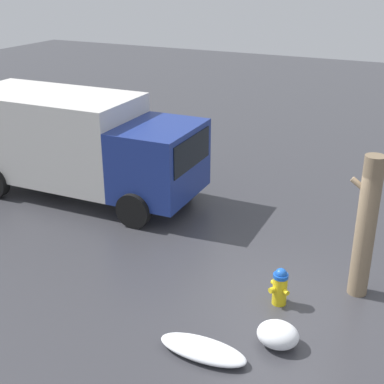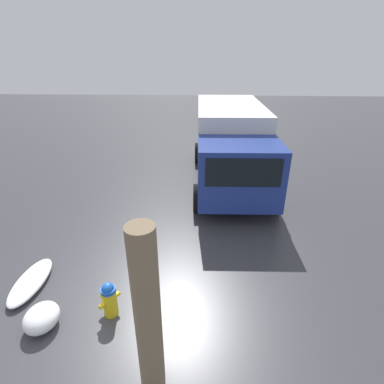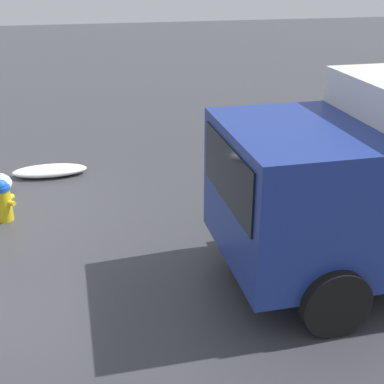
# 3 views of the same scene
# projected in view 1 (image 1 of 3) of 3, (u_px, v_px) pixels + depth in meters

# --- Properties ---
(ground_plane) EXTENTS (60.00, 60.00, 0.00)m
(ground_plane) POSITION_uv_depth(u_px,v_px,m) (279.00, 303.00, 10.37)
(ground_plane) COLOR #38383D
(fire_hydrant) EXTENTS (0.44, 0.40, 0.77)m
(fire_hydrant) POSITION_uv_depth(u_px,v_px,m) (280.00, 286.00, 10.22)
(fire_hydrant) COLOR yellow
(fire_hydrant) RESTS_ON ground_plane
(tree_trunk) EXTENTS (0.59, 0.38, 2.90)m
(tree_trunk) POSITION_uv_depth(u_px,v_px,m) (366.00, 227.00, 10.15)
(tree_trunk) COLOR #7F6B51
(tree_trunk) RESTS_ON ground_plane
(delivery_truck) EXTENTS (6.84, 2.85, 2.82)m
(delivery_truck) POSITION_uv_depth(u_px,v_px,m) (76.00, 141.00, 14.81)
(delivery_truck) COLOR navy
(delivery_truck) RESTS_ON ground_plane
(snow_pile_by_hydrant) EXTENTS (1.56, 0.60, 0.22)m
(snow_pile_by_hydrant) POSITION_uv_depth(u_px,v_px,m) (203.00, 350.00, 8.96)
(snow_pile_by_hydrant) COLOR white
(snow_pile_by_hydrant) RESTS_ON ground_plane
(snow_pile_curbside) EXTENTS (0.73, 0.63, 0.43)m
(snow_pile_curbside) POSITION_uv_depth(u_px,v_px,m) (278.00, 335.00, 9.15)
(snow_pile_curbside) COLOR white
(snow_pile_curbside) RESTS_ON ground_plane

